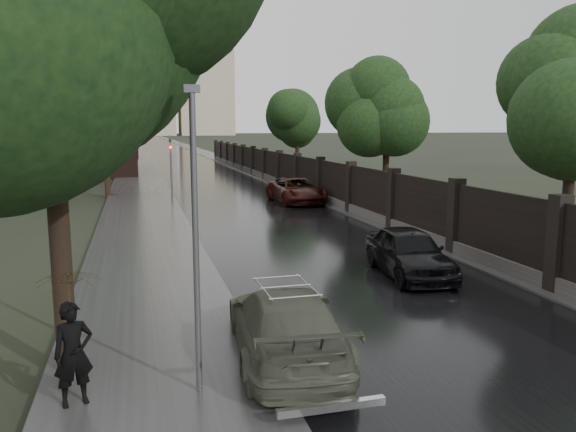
{
  "coord_description": "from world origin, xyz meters",
  "views": [
    {
      "loc": [
        -6.29,
        -7.31,
        4.47
      ],
      "look_at": [
        -1.36,
        10.7,
        1.5
      ],
      "focal_mm": 35.0,
      "sensor_mm": 36.0,
      "label": 1
    }
  ],
  "objects_px": {
    "lamp_post": "(196,242)",
    "pedestrian_umbrella": "(70,298)",
    "car_right_far": "(296,190)",
    "car_right_near": "(409,252)",
    "tree_right_a": "(574,112)",
    "tree_right_b": "(387,118)",
    "tree_right_c": "(297,121)",
    "volga_sedan": "(286,324)",
    "tree_left_far": "(104,114)",
    "tree_left_near": "(45,7)",
    "traffic_light": "(171,164)"
  },
  "relations": [
    {
      "from": "tree_left_far",
      "to": "car_right_far",
      "type": "relative_size",
      "value": 1.37
    },
    {
      "from": "traffic_light",
      "to": "car_right_far",
      "type": "xyz_separation_m",
      "value": [
        7.2,
        -0.55,
        -1.65
      ]
    },
    {
      "from": "lamp_post",
      "to": "volga_sedan",
      "type": "relative_size",
      "value": 1.05
    },
    {
      "from": "car_right_near",
      "to": "pedestrian_umbrella",
      "type": "distance_m",
      "value": 10.89
    },
    {
      "from": "tree_right_a",
      "to": "lamp_post",
      "type": "relative_size",
      "value": 1.37
    },
    {
      "from": "volga_sedan",
      "to": "tree_left_far",
      "type": "bearing_deg",
      "value": -74.85
    },
    {
      "from": "tree_right_b",
      "to": "car_right_far",
      "type": "relative_size",
      "value": 1.3
    },
    {
      "from": "tree_right_a",
      "to": "tree_right_c",
      "type": "distance_m",
      "value": 32.0
    },
    {
      "from": "tree_right_a",
      "to": "tree_right_b",
      "type": "xyz_separation_m",
      "value": [
        0.0,
        14.0,
        0.0
      ]
    },
    {
      "from": "tree_right_b",
      "to": "tree_right_c",
      "type": "distance_m",
      "value": 18.0
    },
    {
      "from": "volga_sedan",
      "to": "pedestrian_umbrella",
      "type": "distance_m",
      "value": 4.07
    },
    {
      "from": "tree_right_a",
      "to": "tree_left_near",
      "type": "bearing_deg",
      "value": -161.68
    },
    {
      "from": "tree_right_c",
      "to": "pedestrian_umbrella",
      "type": "height_order",
      "value": "tree_right_c"
    },
    {
      "from": "volga_sedan",
      "to": "car_right_near",
      "type": "bearing_deg",
      "value": -130.17
    },
    {
      "from": "tree_left_far",
      "to": "tree_right_c",
      "type": "bearing_deg",
      "value": 32.83
    },
    {
      "from": "tree_left_far",
      "to": "tree_right_b",
      "type": "height_order",
      "value": "tree_left_far"
    },
    {
      "from": "traffic_light",
      "to": "car_right_near",
      "type": "height_order",
      "value": "traffic_light"
    },
    {
      "from": "volga_sedan",
      "to": "car_right_far",
      "type": "distance_m",
      "value": 22.71
    },
    {
      "from": "car_right_near",
      "to": "pedestrian_umbrella",
      "type": "xyz_separation_m",
      "value": [
        -8.93,
        -6.14,
        1.15
      ]
    },
    {
      "from": "traffic_light",
      "to": "car_right_far",
      "type": "relative_size",
      "value": 0.74
    },
    {
      "from": "lamp_post",
      "to": "car_right_far",
      "type": "height_order",
      "value": "lamp_post"
    },
    {
      "from": "tree_right_c",
      "to": "volga_sedan",
      "type": "height_order",
      "value": "tree_right_c"
    },
    {
      "from": "car_right_far",
      "to": "pedestrian_umbrella",
      "type": "xyz_separation_m",
      "value": [
        -10.23,
        -22.9,
        1.13
      ]
    },
    {
      "from": "tree_right_a",
      "to": "tree_right_b",
      "type": "height_order",
      "value": "same"
    },
    {
      "from": "tree_left_far",
      "to": "car_right_far",
      "type": "distance_m",
      "value": 13.04
    },
    {
      "from": "tree_right_a",
      "to": "tree_right_b",
      "type": "relative_size",
      "value": 1.0
    },
    {
      "from": "lamp_post",
      "to": "pedestrian_umbrella",
      "type": "bearing_deg",
      "value": 178.79
    },
    {
      "from": "tree_left_near",
      "to": "tree_left_far",
      "type": "relative_size",
      "value": 1.24
    },
    {
      "from": "tree_right_c",
      "to": "traffic_light",
      "type": "xyz_separation_m",
      "value": [
        -11.8,
        -15.01,
        -2.55
      ]
    },
    {
      "from": "tree_right_a",
      "to": "car_right_far",
      "type": "distance_m",
      "value": 17.58
    },
    {
      "from": "tree_left_far",
      "to": "pedestrian_umbrella",
      "type": "xyz_separation_m",
      "value": [
        0.67,
        -28.46,
        -3.36
      ]
    },
    {
      "from": "car_right_far",
      "to": "pedestrian_umbrella",
      "type": "distance_m",
      "value": 25.11
    },
    {
      "from": "tree_left_near",
      "to": "volga_sedan",
      "type": "bearing_deg",
      "value": -4.5
    },
    {
      "from": "traffic_light",
      "to": "volga_sedan",
      "type": "relative_size",
      "value": 0.82
    },
    {
      "from": "lamp_post",
      "to": "car_right_far",
      "type": "bearing_deg",
      "value": 70.1
    },
    {
      "from": "tree_right_a",
      "to": "pedestrian_umbrella",
      "type": "xyz_separation_m",
      "value": [
        -14.83,
        -6.46,
        -3.07
      ]
    },
    {
      "from": "lamp_post",
      "to": "car_right_near",
      "type": "xyz_separation_m",
      "value": [
        7.0,
        6.18,
        -1.93
      ]
    },
    {
      "from": "car_right_far",
      "to": "pedestrian_umbrella",
      "type": "bearing_deg",
      "value": -115.97
    },
    {
      "from": "tree_left_far",
      "to": "tree_left_near",
      "type": "bearing_deg",
      "value": -89.15
    },
    {
      "from": "tree_right_c",
      "to": "pedestrian_umbrella",
      "type": "xyz_separation_m",
      "value": [
        -14.83,
        -38.46,
        -3.07
      ]
    },
    {
      "from": "tree_right_b",
      "to": "tree_right_c",
      "type": "bearing_deg",
      "value": 90.0
    },
    {
      "from": "tree_right_c",
      "to": "volga_sedan",
      "type": "bearing_deg",
      "value": -106.57
    },
    {
      "from": "lamp_post",
      "to": "car_right_near",
      "type": "height_order",
      "value": "lamp_post"
    },
    {
      "from": "tree_left_far",
      "to": "pedestrian_umbrella",
      "type": "bearing_deg",
      "value": -88.65
    },
    {
      "from": "tree_left_near",
      "to": "lamp_post",
      "type": "height_order",
      "value": "tree_left_near"
    },
    {
      "from": "car_right_near",
      "to": "pedestrian_umbrella",
      "type": "bearing_deg",
      "value": -139.52
    },
    {
      "from": "lamp_post",
      "to": "pedestrian_umbrella",
      "type": "relative_size",
      "value": 1.97
    },
    {
      "from": "lamp_post",
      "to": "car_right_near",
      "type": "distance_m",
      "value": 9.53
    },
    {
      "from": "tree_left_far",
      "to": "lamp_post",
      "type": "distance_m",
      "value": 28.73
    },
    {
      "from": "volga_sedan",
      "to": "pedestrian_umbrella",
      "type": "height_order",
      "value": "pedestrian_umbrella"
    }
  ]
}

